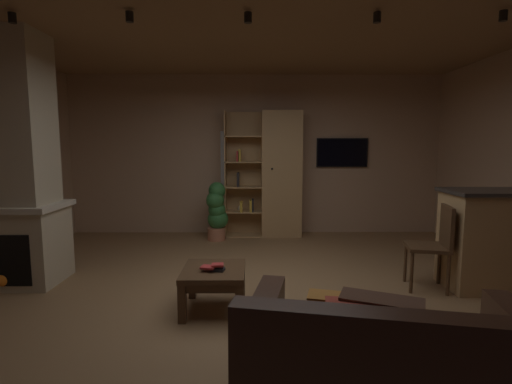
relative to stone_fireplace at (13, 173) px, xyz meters
The scene contains 19 objects.
floor 3.01m from the stone_fireplace, 10.40° to the right, with size 6.47×6.08×0.02m, color olive.
wall_back 3.72m from the stone_fireplace, 43.81° to the left, with size 6.59×0.06×2.77m, color tan.
ceiling 3.13m from the stone_fireplace, 10.40° to the right, with size 6.47×6.08×0.02m, color #8E6B47.
window_pane_back 3.54m from the stone_fireplace, 45.92° to the left, with size 0.77×0.01×0.95m, color white.
stone_fireplace is the anchor object (origin of this frame).
bookshelf_cabinet 3.82m from the stone_fireplace, 37.09° to the left, with size 1.30×0.41×2.13m.
leather_couch 4.23m from the stone_fireplace, 34.98° to the right, with size 1.68×1.21×0.84m.
coffee_table 2.58m from the stone_fireplace, 18.10° to the right, with size 0.58×0.64×0.40m.
table_book_0 2.60m from the stone_fireplace, 19.26° to the right, with size 0.12×0.08×0.03m, color black.
table_book_1 2.52m from the stone_fireplace, 20.14° to the right, with size 0.13×0.10×0.02m, color #B22D2D.
table_book_2 2.59m from the stone_fireplace, 19.25° to the right, with size 0.11×0.09×0.02m, color #B22D2D.
dining_chair 4.68m from the stone_fireplace, ahead, with size 0.50×0.50×0.92m.
potted_floor_plant 2.96m from the stone_fireplace, 44.06° to the left, with size 0.36×0.38×0.96m.
wall_mounted_tv 4.91m from the stone_fireplace, 30.81° to the left, with size 0.89×0.06×0.50m.
track_light_spot_0 1.65m from the stone_fireplace, 52.19° to the right, with size 0.07×0.07×0.09m, color black.
track_light_spot_1 2.22m from the stone_fireplace, 22.92° to the right, with size 0.07×0.07×0.09m, color black.
track_light_spot_2 3.05m from the stone_fireplace, 13.79° to the right, with size 0.07×0.07×0.09m, color black.
track_light_spot_3 4.09m from the stone_fireplace, ahead, with size 0.07×0.07×0.09m, color black.
track_light_spot_4 5.14m from the stone_fireplace, ahead, with size 0.07×0.07×0.09m, color black.
Camera 1 is at (-0.03, -3.78, 1.55)m, focal length 27.05 mm.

